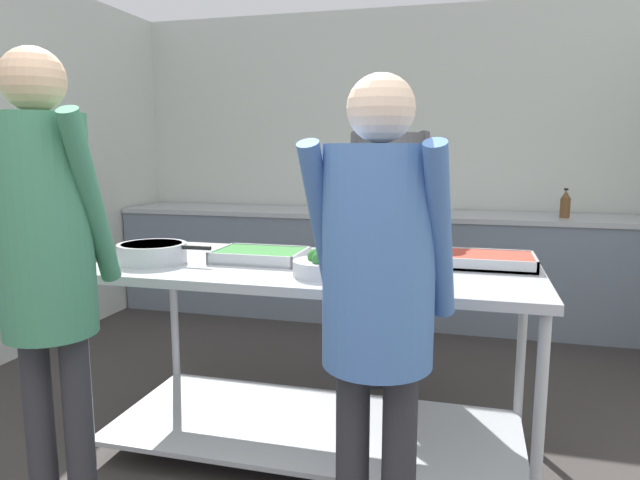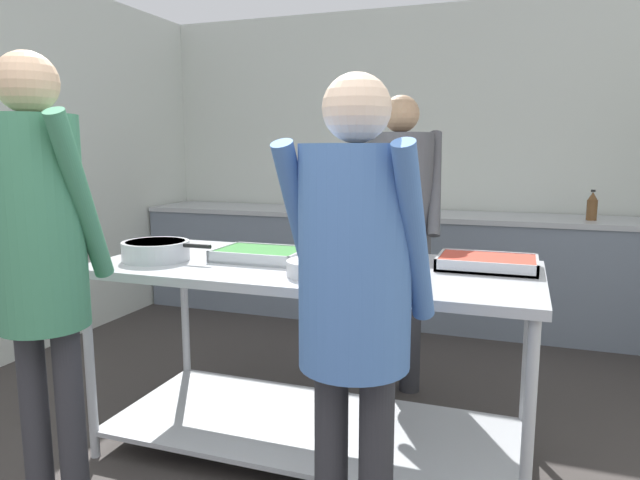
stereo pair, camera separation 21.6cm
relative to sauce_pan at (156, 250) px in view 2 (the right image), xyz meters
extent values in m
cube|color=silver|center=(0.69, 2.80, 0.36)|extent=(4.70, 0.06, 2.65)
cube|color=silver|center=(-1.63, 0.64, 0.36)|extent=(0.06, 4.44, 2.65)
cube|color=slate|center=(0.69, 2.43, -0.53)|extent=(4.54, 0.62, 0.88)
cube|color=#ADAFB5|center=(0.69, 2.43, -0.07)|extent=(4.54, 0.65, 0.04)
cube|color=black|center=(0.05, 2.43, -0.06)|extent=(0.56, 0.36, 0.02)
cube|color=#ADAFB5|center=(0.75, 0.15, -0.07)|extent=(2.01, 0.90, 0.04)
cube|color=#ADAFB5|center=(0.75, 0.15, -0.85)|extent=(1.93, 0.82, 0.02)
cylinder|color=#ADAFB5|center=(-0.21, -0.25, -0.53)|extent=(0.04, 0.04, 0.88)
cylinder|color=#ADAFB5|center=(1.70, -0.25, -0.53)|extent=(0.04, 0.04, 0.88)
cylinder|color=#ADAFB5|center=(-0.21, 0.54, -0.53)|extent=(0.04, 0.04, 0.88)
cylinder|color=#ADAFB5|center=(1.70, 0.54, -0.53)|extent=(0.04, 0.04, 0.88)
cylinder|color=#ADAFB5|center=(0.00, 0.00, 0.00)|extent=(0.32, 0.32, 0.09)
cylinder|color=brown|center=(0.00, 0.00, 0.04)|extent=(0.28, 0.28, 0.01)
cylinder|color=black|center=(0.23, 0.00, 0.03)|extent=(0.14, 0.02, 0.02)
cube|color=#ADAFB5|center=(0.47, 0.17, -0.04)|extent=(0.42, 0.30, 0.01)
cube|color=#387A38|center=(0.47, 0.17, -0.02)|extent=(0.40, 0.28, 0.04)
cube|color=#ADAFB5|center=(0.47, 0.03, -0.02)|extent=(0.42, 0.01, 0.05)
cube|color=#ADAFB5|center=(0.47, 0.32, -0.02)|extent=(0.42, 0.01, 0.05)
cube|color=#ADAFB5|center=(0.27, 0.17, -0.02)|extent=(0.01, 0.30, 0.05)
cube|color=#ADAFB5|center=(0.68, 0.17, -0.02)|extent=(0.01, 0.30, 0.05)
cylinder|color=#B2B2B7|center=(0.84, -0.07, -0.02)|extent=(0.24, 0.24, 0.07)
sphere|color=#2D702D|center=(0.89, -0.06, 0.03)|extent=(0.05, 0.05, 0.05)
sphere|color=#2D702D|center=(0.83, -0.04, 0.03)|extent=(0.08, 0.08, 0.08)
sphere|color=#2D702D|center=(0.81, -0.07, 0.03)|extent=(0.07, 0.07, 0.07)
sphere|color=#2D702D|center=(0.85, -0.12, 0.03)|extent=(0.07, 0.07, 0.07)
cylinder|color=white|center=(1.13, 0.16, -0.04)|extent=(0.27, 0.27, 0.01)
cylinder|color=white|center=(1.13, 0.16, -0.03)|extent=(0.26, 0.26, 0.01)
cylinder|color=white|center=(1.13, 0.16, -0.02)|extent=(0.26, 0.26, 0.01)
cylinder|color=white|center=(1.13, 0.16, -0.01)|extent=(0.26, 0.26, 0.01)
cylinder|color=white|center=(1.13, 0.16, 0.00)|extent=(0.26, 0.26, 0.01)
cube|color=#ADAFB5|center=(1.51, 0.33, -0.04)|extent=(0.43, 0.30, 0.01)
cube|color=#B23D2D|center=(1.51, 0.33, -0.02)|extent=(0.40, 0.28, 0.04)
cube|color=#ADAFB5|center=(1.51, 0.18, -0.02)|extent=(0.43, 0.01, 0.05)
cube|color=#ADAFB5|center=(1.51, 0.47, -0.02)|extent=(0.43, 0.01, 0.05)
cube|color=#ADAFB5|center=(1.30, 0.33, -0.02)|extent=(0.01, 0.30, 0.05)
cube|color=#ADAFB5|center=(1.72, 0.33, -0.02)|extent=(0.01, 0.30, 0.05)
cylinder|color=#2D2D33|center=(1.08, -0.58, -0.59)|extent=(0.11, 0.11, 0.76)
cylinder|color=#2D2D33|center=(1.24, -0.60, -0.59)|extent=(0.11, 0.11, 0.76)
cylinder|color=#4770B2|center=(0.97, -0.57, 0.22)|extent=(0.11, 0.32, 0.57)
cylinder|color=#4770B2|center=(1.34, -0.61, 0.22)|extent=(0.11, 0.32, 0.57)
cylinder|color=#4770B2|center=(1.16, -0.59, 0.14)|extent=(0.35, 0.35, 0.70)
sphere|color=beige|center=(1.16, -0.59, 0.60)|extent=(0.21, 0.21, 0.21)
cylinder|color=#2D2D33|center=(-0.02, -0.75, -0.56)|extent=(0.10, 0.10, 0.81)
cylinder|color=#2D2D33|center=(0.11, -0.72, -0.56)|extent=(0.10, 0.10, 0.81)
cylinder|color=#3D7F5B|center=(0.21, -0.69, 0.31)|extent=(0.15, 0.34, 0.61)
cylinder|color=#3D7F5B|center=(0.04, -0.73, 0.22)|extent=(0.31, 0.31, 0.75)
sphere|color=tan|center=(0.04, -0.73, 0.70)|extent=(0.21, 0.21, 0.21)
cylinder|color=#2D2D33|center=(1.05, 1.00, -0.57)|extent=(0.12, 0.12, 0.80)
cylinder|color=#2D2D33|center=(0.88, 0.97, -0.57)|extent=(0.12, 0.12, 0.80)
cylinder|color=#4C4C51|center=(1.17, 1.02, 0.29)|extent=(0.12, 0.34, 0.60)
cylinder|color=#4C4C51|center=(0.77, 0.95, 0.29)|extent=(0.12, 0.34, 0.60)
cylinder|color=#4C4C51|center=(0.97, 0.99, 0.20)|extent=(0.38, 0.38, 0.74)
sphere|color=tan|center=(0.97, 0.99, 0.67)|extent=(0.21, 0.21, 0.21)
cylinder|color=brown|center=(2.13, 2.38, 0.03)|extent=(0.07, 0.07, 0.15)
cone|color=brown|center=(2.13, 2.38, 0.14)|extent=(0.07, 0.07, 0.06)
cylinder|color=black|center=(2.13, 2.38, 0.17)|extent=(0.03, 0.03, 0.02)
camera|label=1|loc=(1.43, -2.33, 0.47)|focal=32.00mm
camera|label=2|loc=(1.64, -2.27, 0.47)|focal=32.00mm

